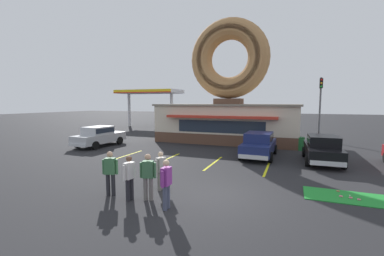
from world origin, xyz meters
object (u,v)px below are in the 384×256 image
car_black (323,148)px  trash_bin (301,144)px  traffic_light_pole (320,100)px  car_silver (99,135)px  pedestrian_hooded_kid (110,171)px  golf_ball (350,195)px  car_navy (259,144)px  pedestrian_blue_sweater_man (161,169)px  pedestrian_leather_jacket_man (148,175)px  pedestrian_clipboard_woman (166,182)px  pedestrian_beanie_man (129,176)px

car_black → trash_bin: car_black is taller
car_black → traffic_light_pole: size_ratio=0.79×
car_silver → traffic_light_pole: traffic_light_pole is taller
car_silver → pedestrian_hooded_kid: 11.85m
golf_ball → car_black: size_ratio=0.01×
car_silver → pedestrian_hooded_kid: (8.13, -8.63, 0.06)m
car_black → golf_ball: bearing=-86.1°
golf_ball → car_navy: size_ratio=0.01×
pedestrian_hooded_kid → trash_bin: bearing=61.4°
pedestrian_blue_sweater_man → trash_bin: (5.43, 11.40, -0.36)m
pedestrian_hooded_kid → trash_bin: (6.90, 12.64, -0.44)m
golf_ball → traffic_light_pole: size_ratio=0.01×
car_black → car_silver: same height
car_silver → pedestrian_leather_jacket_man: 12.90m
pedestrian_clipboard_woman → trash_bin: pedestrian_clipboard_woman is taller
trash_bin → pedestrian_leather_jacket_man: bearing=-113.1°
golf_ball → car_silver: 17.41m
traffic_light_pole → pedestrian_beanie_man: bearing=-112.0°
golf_ball → pedestrian_clipboard_woman: size_ratio=0.03×
golf_ball → car_black: bearing=93.9°
pedestrian_leather_jacket_man → pedestrian_blue_sweater_man: bearing=94.8°
car_silver → pedestrian_hooded_kid: size_ratio=2.75×
pedestrian_hooded_kid → pedestrian_leather_jacket_man: (1.56, 0.11, -0.00)m
pedestrian_leather_jacket_man → traffic_light_pole: 20.15m
car_silver → car_black: bearing=1.0°
pedestrian_leather_jacket_man → traffic_light_pole: bearing=69.3°
trash_bin → traffic_light_pole: size_ratio=0.17×
golf_ball → pedestrian_clipboard_woman: bearing=-149.3°
pedestrian_blue_sweater_man → pedestrian_hooded_kid: bearing=-140.0°
car_black → pedestrian_blue_sweater_man: 10.06m
car_silver → trash_bin: car_silver is taller
pedestrian_blue_sweater_man → golf_ball: bearing=15.4°
pedestrian_beanie_man → car_black: bearing=52.1°
golf_ball → pedestrian_leather_jacket_man: (-6.81, -3.02, 0.88)m
car_black → pedestrian_blue_sweater_man: bearing=-130.3°
pedestrian_blue_sweater_man → pedestrian_beanie_man: size_ratio=0.96×
pedestrian_blue_sweater_man → car_silver: bearing=142.4°
golf_ball → car_navy: (-4.04, 5.94, 0.82)m
car_black → traffic_light_pole: (0.62, 9.89, 2.84)m
pedestrian_leather_jacket_man → pedestrian_clipboard_woman: 1.06m
pedestrian_blue_sweater_man → car_navy: bearing=69.9°
golf_ball → traffic_light_pole: (0.23, 15.65, 3.66)m
pedestrian_clipboard_woman → traffic_light_pole: (6.08, 19.13, 2.80)m
car_silver → car_navy: same height
pedestrian_clipboard_woman → traffic_light_pole: 20.27m
car_navy → pedestrian_blue_sweater_man: size_ratio=2.96×
pedestrian_blue_sweater_man → traffic_light_pole: traffic_light_pole is taller
pedestrian_clipboard_woman → car_navy: bearing=79.1°
golf_ball → pedestrian_hooded_kid: (-8.37, -3.14, 0.88)m
pedestrian_hooded_kid → pedestrian_blue_sweater_man: bearing=40.0°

